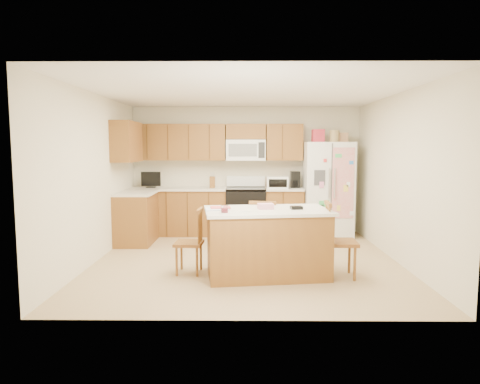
{
  "coord_description": "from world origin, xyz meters",
  "views": [
    {
      "loc": [
        -0.03,
        -6.32,
        1.71
      ],
      "look_at": [
        -0.1,
        0.35,
        1.01
      ],
      "focal_mm": 32.0,
      "sensor_mm": 36.0,
      "label": 1
    }
  ],
  "objects_px": {
    "refrigerator": "(327,188)",
    "windsor_chair_left": "(191,243)",
    "windsor_chair_right": "(339,242)",
    "stove": "(246,211)",
    "windsor_chair_back": "(264,234)",
    "island": "(267,242)"
  },
  "relations": [
    {
      "from": "stove",
      "to": "windsor_chair_left",
      "type": "relative_size",
      "value": 1.27
    },
    {
      "from": "windsor_chair_left",
      "to": "windsor_chair_right",
      "type": "xyz_separation_m",
      "value": [
        1.97,
        -0.15,
        0.05
      ]
    },
    {
      "from": "island",
      "to": "windsor_chair_right",
      "type": "distance_m",
      "value": 0.94
    },
    {
      "from": "stove",
      "to": "windsor_chair_right",
      "type": "height_order",
      "value": "stove"
    },
    {
      "from": "windsor_chair_left",
      "to": "windsor_chair_right",
      "type": "bearing_deg",
      "value": -4.28
    },
    {
      "from": "stove",
      "to": "windsor_chair_right",
      "type": "distance_m",
      "value": 2.99
    },
    {
      "from": "stove",
      "to": "windsor_chair_left",
      "type": "bearing_deg",
      "value": -106.33
    },
    {
      "from": "windsor_chair_left",
      "to": "refrigerator",
      "type": "bearing_deg",
      "value": 47.28
    },
    {
      "from": "stove",
      "to": "windsor_chair_back",
      "type": "distance_m",
      "value": 2.12
    },
    {
      "from": "island",
      "to": "windsor_chair_back",
      "type": "xyz_separation_m",
      "value": [
        -0.02,
        0.57,
        -0.0
      ]
    },
    {
      "from": "refrigerator",
      "to": "windsor_chair_left",
      "type": "bearing_deg",
      "value": -132.72
    },
    {
      "from": "island",
      "to": "windsor_chair_left",
      "type": "height_order",
      "value": "island"
    },
    {
      "from": "refrigerator",
      "to": "windsor_chair_left",
      "type": "height_order",
      "value": "refrigerator"
    },
    {
      "from": "stove",
      "to": "island",
      "type": "bearing_deg",
      "value": -84.18
    },
    {
      "from": "refrigerator",
      "to": "windsor_chair_back",
      "type": "bearing_deg",
      "value": -122.78
    },
    {
      "from": "island",
      "to": "windsor_chair_back",
      "type": "height_order",
      "value": "island"
    },
    {
      "from": "stove",
      "to": "windsor_chair_right",
      "type": "relative_size",
      "value": 1.13
    },
    {
      "from": "refrigerator",
      "to": "windsor_chair_right",
      "type": "bearing_deg",
      "value": -97.68
    },
    {
      "from": "island",
      "to": "windsor_chair_left",
      "type": "relative_size",
      "value": 1.96
    },
    {
      "from": "refrigerator",
      "to": "windsor_chair_back",
      "type": "height_order",
      "value": "refrigerator"
    },
    {
      "from": "windsor_chair_back",
      "to": "stove",
      "type": "bearing_deg",
      "value": 96.9
    },
    {
      "from": "refrigerator",
      "to": "windsor_chair_back",
      "type": "distance_m",
      "value": 2.48
    }
  ]
}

